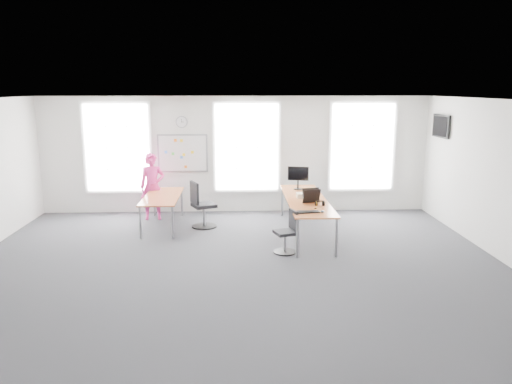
{
  "coord_description": "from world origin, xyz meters",
  "views": [
    {
      "loc": [
        0.02,
        -8.83,
        3.22
      ],
      "look_at": [
        0.43,
        1.2,
        1.1
      ],
      "focal_mm": 35.0,
      "sensor_mm": 36.0,
      "label": 1
    }
  ],
  "objects_px": {
    "chair_right": "(287,234)",
    "chair_left": "(201,207)",
    "desk_left": "(162,198)",
    "person": "(153,187)",
    "monitor": "(298,176)",
    "desk_right": "(306,201)",
    "headphones": "(319,203)",
    "keyboard": "(308,212)"
  },
  "relations": [
    {
      "from": "keyboard",
      "to": "person",
      "type": "bearing_deg",
      "value": 130.71
    },
    {
      "from": "person",
      "to": "monitor",
      "type": "relative_size",
      "value": 2.96
    },
    {
      "from": "keyboard",
      "to": "monitor",
      "type": "xyz_separation_m",
      "value": [
        0.08,
        2.27,
        0.32
      ]
    },
    {
      "from": "chair_right",
      "to": "desk_right",
      "type": "bearing_deg",
      "value": 139.51
    },
    {
      "from": "keyboard",
      "to": "headphones",
      "type": "height_order",
      "value": "headphones"
    },
    {
      "from": "keyboard",
      "to": "chair_left",
      "type": "bearing_deg",
      "value": 128.54
    },
    {
      "from": "keyboard",
      "to": "monitor",
      "type": "height_order",
      "value": "monitor"
    },
    {
      "from": "person",
      "to": "chair_left",
      "type": "bearing_deg",
      "value": -40.94
    },
    {
      "from": "person",
      "to": "keyboard",
      "type": "distance_m",
      "value": 4.36
    },
    {
      "from": "chair_left",
      "to": "keyboard",
      "type": "relative_size",
      "value": 2.41
    },
    {
      "from": "desk_left",
      "to": "chair_right",
      "type": "relative_size",
      "value": 2.37
    },
    {
      "from": "keyboard",
      "to": "monitor",
      "type": "relative_size",
      "value": 0.81
    },
    {
      "from": "desk_right",
      "to": "monitor",
      "type": "relative_size",
      "value": 5.88
    },
    {
      "from": "desk_left",
      "to": "keyboard",
      "type": "xyz_separation_m",
      "value": [
        3.14,
        -1.95,
        0.13
      ]
    },
    {
      "from": "chair_left",
      "to": "monitor",
      "type": "bearing_deg",
      "value": -103.3
    },
    {
      "from": "desk_left",
      "to": "person",
      "type": "height_order",
      "value": "person"
    },
    {
      "from": "chair_right",
      "to": "person",
      "type": "relative_size",
      "value": 0.52
    },
    {
      "from": "chair_right",
      "to": "chair_left",
      "type": "bearing_deg",
      "value": -153.68
    },
    {
      "from": "chair_left",
      "to": "person",
      "type": "xyz_separation_m",
      "value": [
        -1.24,
        0.81,
        0.34
      ]
    },
    {
      "from": "keyboard",
      "to": "monitor",
      "type": "bearing_deg",
      "value": 75.93
    },
    {
      "from": "chair_right",
      "to": "person",
      "type": "bearing_deg",
      "value": -149.03
    },
    {
      "from": "desk_right",
      "to": "desk_left",
      "type": "xyz_separation_m",
      "value": [
        -3.27,
        0.72,
        -0.07
      ]
    },
    {
      "from": "desk_left",
      "to": "headphones",
      "type": "bearing_deg",
      "value": -21.87
    },
    {
      "from": "desk_left",
      "to": "person",
      "type": "bearing_deg",
      "value": 115.86
    },
    {
      "from": "person",
      "to": "monitor",
      "type": "bearing_deg",
      "value": -13.83
    },
    {
      "from": "desk_right",
      "to": "headphones",
      "type": "height_order",
      "value": "headphones"
    },
    {
      "from": "desk_left",
      "to": "headphones",
      "type": "xyz_separation_m",
      "value": [
        3.46,
        -1.39,
        0.17
      ]
    },
    {
      "from": "desk_right",
      "to": "headphones",
      "type": "relative_size",
      "value": 16.93
    },
    {
      "from": "chair_right",
      "to": "headphones",
      "type": "relative_size",
      "value": 4.42
    },
    {
      "from": "desk_left",
      "to": "person",
      "type": "xyz_separation_m",
      "value": [
        -0.33,
        0.68,
        0.15
      ]
    },
    {
      "from": "monitor",
      "to": "keyboard",
      "type": "bearing_deg",
      "value": -78.32
    },
    {
      "from": "desk_right",
      "to": "monitor",
      "type": "bearing_deg",
      "value": 92.76
    },
    {
      "from": "person",
      "to": "keyboard",
      "type": "xyz_separation_m",
      "value": [
        3.47,
        -2.64,
        -0.02
      ]
    },
    {
      "from": "headphones",
      "to": "desk_right",
      "type": "bearing_deg",
      "value": 102.74
    },
    {
      "from": "chair_left",
      "to": "headphones",
      "type": "distance_m",
      "value": 2.87
    },
    {
      "from": "chair_right",
      "to": "chair_left",
      "type": "relative_size",
      "value": 0.78
    },
    {
      "from": "chair_right",
      "to": "monitor",
      "type": "bearing_deg",
      "value": 150.4
    },
    {
      "from": "chair_left",
      "to": "person",
      "type": "distance_m",
      "value": 1.52
    },
    {
      "from": "desk_right",
      "to": "chair_left",
      "type": "distance_m",
      "value": 2.45
    },
    {
      "from": "chair_right",
      "to": "monitor",
      "type": "xyz_separation_m",
      "value": [
        0.49,
        2.32,
        0.76
      ]
    },
    {
      "from": "desk_left",
      "to": "chair_right",
      "type": "distance_m",
      "value": 3.4
    },
    {
      "from": "monitor",
      "to": "headphones",
      "type": "bearing_deg",
      "value": -68.3
    }
  ]
}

